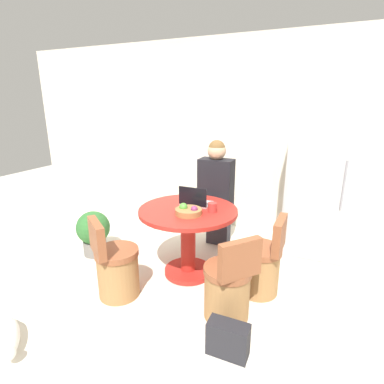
# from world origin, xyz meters

# --- Properties ---
(ground_plane) EXTENTS (12.00, 12.00, 0.00)m
(ground_plane) POSITION_xyz_m (0.00, 0.00, 0.00)
(ground_plane) COLOR beige
(wall_back) EXTENTS (7.00, 0.06, 2.60)m
(wall_back) POSITION_xyz_m (0.00, 1.65, 1.30)
(wall_back) COLOR beige
(wall_back) RESTS_ON ground_plane
(refrigerator) EXTENTS (0.73, 0.71, 1.73)m
(refrigerator) POSITION_xyz_m (1.23, 1.25, 0.86)
(refrigerator) COLOR silver
(refrigerator) RESTS_ON ground_plane
(dining_table) EXTENTS (1.00, 1.00, 0.73)m
(dining_table) POSITION_xyz_m (0.03, 0.16, 0.51)
(dining_table) COLOR #B2261E
(dining_table) RESTS_ON ground_plane
(chair_near_right_corner) EXTENTS (0.47, 0.47, 0.78)m
(chair_near_right_corner) POSITION_xyz_m (0.62, -0.33, 0.28)
(chair_near_right_corner) COLOR #9E7042
(chair_near_right_corner) RESTS_ON ground_plane
(chair_near_left_corner) EXTENTS (0.46, 0.47, 0.78)m
(chair_near_left_corner) POSITION_xyz_m (-0.43, -0.45, 0.28)
(chair_near_left_corner) COLOR #9E7042
(chair_near_left_corner) RESTS_ON ground_plane
(chair_right_side) EXTENTS (0.40, 0.40, 0.78)m
(chair_right_side) POSITION_xyz_m (0.80, 0.15, 0.28)
(chair_right_side) COLOR #9E7042
(chair_right_side) RESTS_ON ground_plane
(person_seated) EXTENTS (0.40, 0.37, 1.35)m
(person_seated) POSITION_xyz_m (0.08, 0.89, 0.75)
(person_seated) COLOR #2D2D38
(person_seated) RESTS_ON ground_plane
(laptop) EXTENTS (0.30, 0.22, 0.21)m
(laptop) POSITION_xyz_m (0.05, 0.30, 0.78)
(laptop) COLOR #B7B7BC
(laptop) RESTS_ON dining_table
(fruit_bowl) EXTENTS (0.26, 0.26, 0.10)m
(fruit_bowl) POSITION_xyz_m (0.10, 0.03, 0.77)
(fruit_bowl) COLOR olive
(fruit_bowl) RESTS_ON dining_table
(coffee_cup) EXTENTS (0.09, 0.09, 0.09)m
(coffee_cup) POSITION_xyz_m (0.28, 0.18, 0.78)
(coffee_cup) COLOR #B2332D
(coffee_cup) RESTS_ON dining_table
(cat) EXTENTS (0.44, 0.35, 0.16)m
(cat) POSITION_xyz_m (-0.77, -1.30, 0.08)
(cat) COLOR white
(cat) RESTS_ON ground_plane
(potted_plant) EXTENTS (0.39, 0.39, 0.54)m
(potted_plant) POSITION_xyz_m (-1.18, 0.09, 0.30)
(potted_plant) COLOR slate
(potted_plant) RESTS_ON ground_plane
(handbag) EXTENTS (0.30, 0.14, 0.26)m
(handbag) POSITION_xyz_m (0.75, -0.70, 0.13)
(handbag) COLOR #232328
(handbag) RESTS_ON ground_plane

